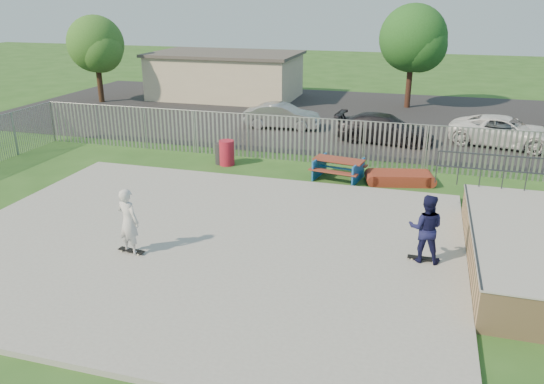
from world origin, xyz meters
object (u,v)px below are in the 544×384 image
(skater_navy, at_px, (426,228))
(trash_bin_grey, at_px, (221,154))
(funbox, at_px, (400,178))
(picnic_table, at_px, (338,169))
(tree_left, at_px, (96,44))
(car_white, at_px, (505,132))
(tree_mid, at_px, (413,38))
(skater_white, at_px, (128,221))
(trash_bin_red, at_px, (227,153))
(car_dark, at_px, (384,128))
(car_silver, at_px, (282,116))

(skater_navy, bearing_deg, trash_bin_grey, -38.69)
(funbox, distance_m, skater_navy, 6.90)
(picnic_table, distance_m, tree_left, 22.33)
(trash_bin_grey, height_order, car_white, car_white)
(tree_mid, bearing_deg, skater_white, -104.81)
(tree_left, bearing_deg, skater_white, -55.13)
(trash_bin_grey, relative_size, tree_mid, 0.14)
(trash_bin_red, bearing_deg, tree_left, 140.25)
(tree_left, xyz_separation_m, skater_navy, (22.04, -18.48, -2.81))
(car_dark, height_order, skater_navy, skater_navy)
(car_silver, bearing_deg, skater_navy, -155.18)
(funbox, bearing_deg, car_silver, 118.96)
(picnic_table, relative_size, skater_white, 1.16)
(skater_navy, bearing_deg, picnic_table, -61.58)
(car_dark, height_order, tree_mid, tree_mid)
(funbox, relative_size, skater_navy, 1.26)
(car_silver, bearing_deg, car_white, -96.79)
(tree_mid, bearing_deg, car_white, -59.74)
(picnic_table, relative_size, trash_bin_grey, 2.41)
(picnic_table, distance_m, tree_mid, 16.42)
(trash_bin_red, relative_size, tree_left, 0.19)
(skater_navy, bearing_deg, funbox, -80.38)
(funbox, relative_size, tree_mid, 0.37)
(trash_bin_grey, height_order, tree_left, tree_left)
(skater_white, bearing_deg, car_dark, -94.85)
(car_silver, height_order, skater_navy, skater_navy)
(tree_mid, bearing_deg, picnic_table, -97.02)
(trash_bin_red, height_order, car_silver, car_silver)
(picnic_table, xyz_separation_m, car_silver, (-4.45, 7.79, 0.28))
(car_silver, distance_m, skater_navy, 16.45)
(car_dark, bearing_deg, tree_left, 79.53)
(trash_bin_grey, xyz_separation_m, car_white, (12.25, 6.59, 0.27))
(car_dark, distance_m, skater_navy, 13.10)
(picnic_table, bearing_deg, trash_bin_grey, -176.83)
(trash_bin_red, height_order, skater_white, skater_white)
(tree_left, bearing_deg, car_silver, -16.00)
(tree_mid, bearing_deg, tree_left, -169.10)
(car_silver, xyz_separation_m, skater_white, (-0.01, -16.23, 0.40))
(trash_bin_grey, relative_size, car_dark, 0.19)
(trash_bin_red, xyz_separation_m, tree_left, (-13.62, 11.33, 3.36))
(picnic_table, relative_size, car_dark, 0.46)
(picnic_table, bearing_deg, skater_white, -108.06)
(car_dark, bearing_deg, trash_bin_red, 137.88)
(funbox, bearing_deg, tree_left, 137.95)
(car_white, bearing_deg, car_silver, 100.67)
(trash_bin_red, relative_size, skater_navy, 0.57)
(car_white, relative_size, tree_mid, 0.78)
(picnic_table, xyz_separation_m, tree_mid, (1.95, 15.81, 4.00))
(car_white, relative_size, tree_left, 0.88)
(trash_bin_grey, height_order, tree_mid, tree_mid)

